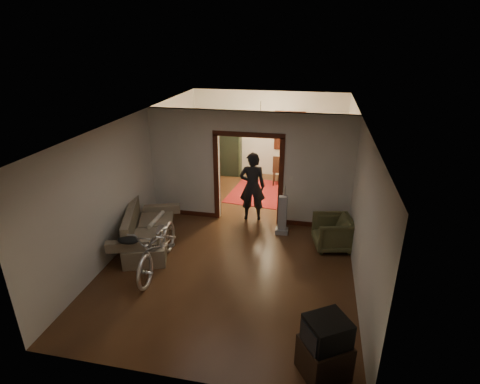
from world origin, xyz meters
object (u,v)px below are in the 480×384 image
(bicycle, at_px, (158,245))
(sofa, at_px, (147,228))
(armchair, at_px, (332,233))
(locker, at_px, (227,147))
(desk, at_px, (297,171))
(person, at_px, (252,187))

(bicycle, bearing_deg, sofa, 125.09)
(armchair, height_order, locker, locker)
(armchair, relative_size, desk, 0.83)
(armchair, xyz_separation_m, locker, (-3.43, 4.24, 0.58))
(sofa, relative_size, person, 1.07)
(locker, xyz_separation_m, desk, (2.38, -0.29, -0.59))
(bicycle, xyz_separation_m, desk, (2.42, 5.50, -0.17))
(armchair, height_order, person, person)
(locker, bearing_deg, bicycle, -92.91)
(person, xyz_separation_m, locker, (-1.43, 3.19, 0.06))
(bicycle, height_order, person, person)
(sofa, distance_m, bicycle, 0.97)
(armchair, bearing_deg, sofa, -91.17)
(sofa, height_order, locker, locker)
(person, relative_size, locker, 0.94)
(person, bearing_deg, desk, -117.98)
(bicycle, xyz_separation_m, person, (1.46, 2.59, 0.37))
(sofa, distance_m, desk, 5.62)
(sofa, relative_size, armchair, 2.37)
(bicycle, xyz_separation_m, locker, (0.03, 5.79, 0.42))
(person, height_order, desk, person)
(bicycle, relative_size, armchair, 2.48)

